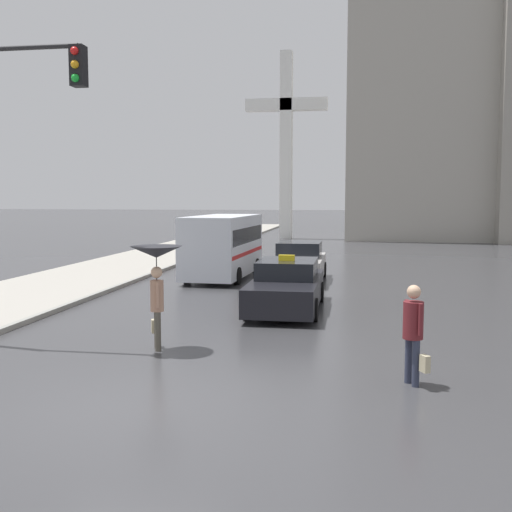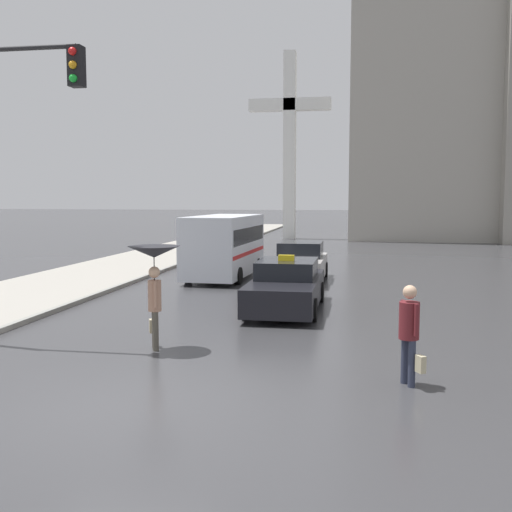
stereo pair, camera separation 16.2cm
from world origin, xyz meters
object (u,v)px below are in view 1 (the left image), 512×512
ambulance_van (223,244)px  monument_cross (286,134)px  sedan_red (299,263)px  pedestrian_with_umbrella (156,265)px  taxi (287,287)px  traffic_light (2,136)px  pedestrian_man (414,327)px

ambulance_van → monument_cross: monument_cross is taller
sedan_red → pedestrian_with_umbrella: (-1.95, -10.67, 1.08)m
taxi → traffic_light: bearing=43.0°
pedestrian_with_umbrella → traffic_light: bearing=68.4°
ambulance_van → traffic_light: bearing=81.6°
ambulance_van → pedestrian_man: bearing=117.9°
sedan_red → pedestrian_with_umbrella: pedestrian_with_umbrella is taller
sedan_red → pedestrian_with_umbrella: bearing=79.6°
sedan_red → ambulance_van: (-3.00, 0.42, 0.68)m
pedestrian_with_umbrella → taxi: bearing=-47.5°
pedestrian_man → traffic_light: size_ratio=0.26×
pedestrian_with_umbrella → pedestrian_man: pedestrian_with_umbrella is taller
traffic_light → pedestrian_with_umbrella: bearing=2.2°
pedestrian_with_umbrella → traffic_light: traffic_light is taller
taxi → traffic_light: (-5.34, -4.98, 3.73)m
taxi → monument_cross: (-3.32, 29.40, 7.34)m
taxi → sedan_red: size_ratio=1.12×
ambulance_van → monument_cross: size_ratio=0.39×
sedan_red → traffic_light: size_ratio=0.65×
pedestrian_man → taxi: bearing=176.1°
taxi → monument_cross: bearing=-83.6°
sedan_red → pedestrian_with_umbrella: size_ratio=1.96×
sedan_red → pedestrian_with_umbrella: 10.90m
taxi → traffic_light: size_ratio=0.74×
traffic_light → ambulance_van: bearing=79.1°
taxi → sedan_red: taxi is taller
taxi → pedestrian_with_umbrella: pedestrian_with_umbrella is taller
ambulance_van → pedestrian_with_umbrella: size_ratio=2.55×
ambulance_van → pedestrian_man: size_ratio=3.25×
taxi → ambulance_van: size_ratio=0.86×
sedan_red → pedestrian_man: 12.59m
ambulance_van → monument_cross: bearing=-87.1°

